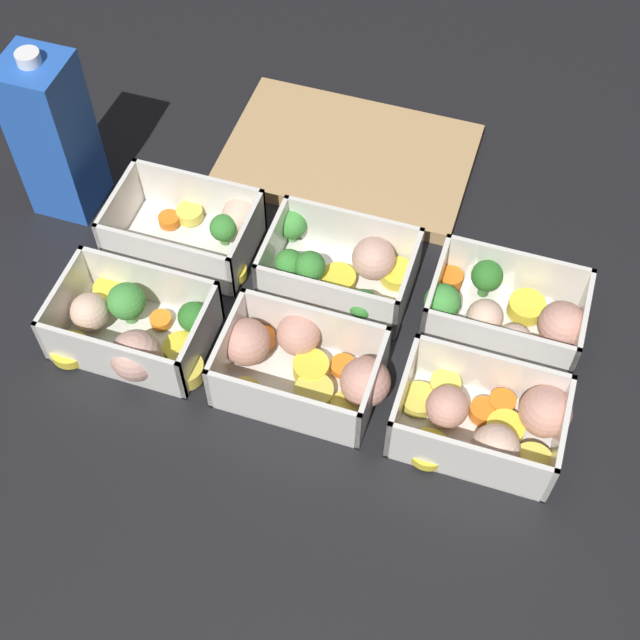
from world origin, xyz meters
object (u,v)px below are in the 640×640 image
(container_near_center, at_px, (303,365))
(container_near_right, at_px, (490,422))
(container_far_right, at_px, (507,314))
(juice_carton, at_px, (54,136))
(container_far_center, at_px, (341,267))
(container_far_left, at_px, (200,230))
(container_near_left, at_px, (133,330))

(container_near_center, xyz_separation_m, container_near_right, (0.18, -0.01, -0.00))
(container_far_right, bearing_deg, container_near_right, -85.99)
(container_near_center, distance_m, juice_carton, 0.36)
(container_near_right, distance_m, container_far_right, 0.13)
(container_near_center, bearing_deg, container_far_center, 90.27)
(container_far_left, xyz_separation_m, container_far_center, (0.16, -0.00, 0.00))
(container_far_left, relative_size, juice_carton, 0.80)
(container_near_right, bearing_deg, container_near_center, 178.06)
(container_far_right, bearing_deg, container_near_left, -159.19)
(container_near_right, relative_size, juice_carton, 0.83)
(container_near_right, relative_size, container_far_left, 1.04)
(container_near_left, relative_size, container_far_center, 1.00)
(container_far_right, relative_size, juice_carton, 0.84)
(container_near_center, distance_m, container_far_left, 0.20)
(container_near_right, relative_size, container_far_right, 0.99)
(container_near_left, bearing_deg, container_far_right, 20.81)
(container_near_left, height_order, container_near_center, same)
(container_near_center, relative_size, container_far_left, 1.14)
(container_near_right, relative_size, container_far_center, 1.02)
(container_near_center, bearing_deg, container_far_left, 141.26)
(container_far_right, bearing_deg, container_far_left, 178.37)
(container_far_center, bearing_deg, container_far_left, 178.90)
(container_near_right, distance_m, juice_carton, 0.53)
(container_near_center, height_order, container_near_right, same)
(container_far_left, height_order, container_far_right, same)
(container_far_center, xyz_separation_m, juice_carton, (-0.32, 0.02, 0.07))
(container_near_center, bearing_deg, container_near_right, -1.94)
(container_near_right, distance_m, container_far_left, 0.37)
(container_near_center, bearing_deg, container_far_right, 34.08)
(container_near_right, xyz_separation_m, container_far_left, (-0.34, 0.13, -0.00))
(container_far_left, relative_size, container_far_center, 0.98)
(container_near_left, bearing_deg, juice_carton, 133.35)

